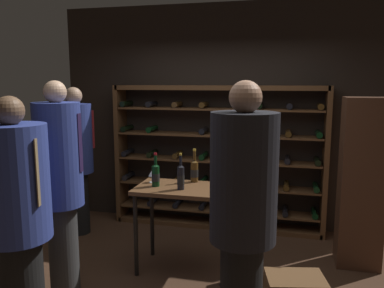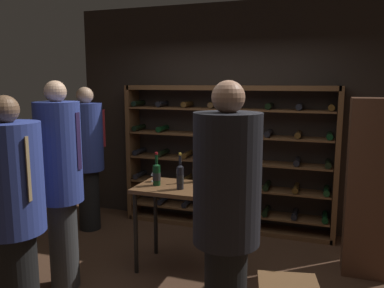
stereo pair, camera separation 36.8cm
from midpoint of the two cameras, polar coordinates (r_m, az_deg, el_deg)
ground_plane at (r=4.02m, az=-2.63°, el=-19.93°), size 9.55×9.55×0.00m
back_wall at (r=5.26m, az=2.70°, el=4.06°), size 4.53×0.10×2.97m
wine_rack at (r=5.14m, az=1.77°, el=-2.10°), size 2.81×0.32×1.91m
tasting_table at (r=4.00m, az=-3.81°, el=-8.04°), size 0.98×0.59×0.89m
person_bystander_dark_jacket at (r=5.18m, az=-18.69°, el=-1.44°), size 0.42×0.42×1.89m
person_guest_khaki at (r=2.75m, az=3.70°, el=-9.38°), size 0.47×0.47×1.97m
person_guest_blue_shirt at (r=3.72m, az=-21.63°, el=-4.85°), size 0.42×0.41×1.97m
person_host_in_suit at (r=3.26m, az=-27.48°, el=-8.64°), size 0.50×0.50×1.86m
display_cabinet at (r=4.37m, az=21.53°, el=-5.46°), size 0.44×0.36×1.80m
wine_bottle_black_capsule at (r=4.00m, az=-8.03°, el=-4.52°), size 0.08×0.08×0.35m
wine_bottle_gold_foil at (r=3.85m, az=-4.42°, el=-4.86°), size 0.07×0.07×0.37m
wine_bottle_red_label at (r=4.13m, az=-2.20°, el=-3.96°), size 0.08×0.08×0.36m
wine_glass_stemmed_left at (r=4.16m, az=-8.48°, el=-4.40°), size 0.07×0.07×0.13m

